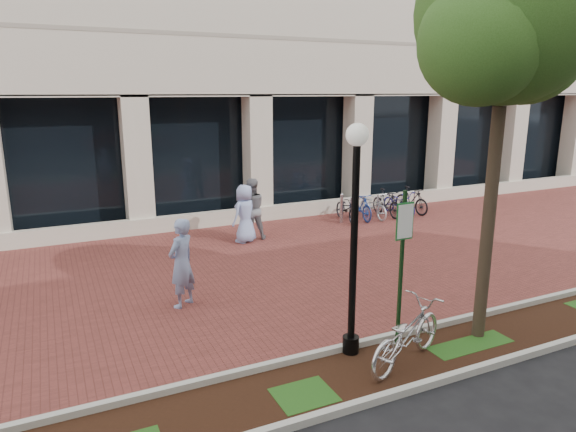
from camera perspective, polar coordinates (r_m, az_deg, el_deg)
name	(u,v)px	position (r m, az deg, el deg)	size (l,w,h in m)	color
ground	(258,269)	(12.93, -3.38, -5.89)	(120.00, 120.00, 0.00)	black
brick_plaza	(258,269)	(12.93, -3.38, -5.87)	(40.00, 9.00, 0.01)	brown
planting_strip	(380,368)	(8.71, 10.22, -16.32)	(40.00, 1.50, 0.01)	black
curb_plaza_side	(355,345)	(9.22, 7.46, -14.02)	(40.00, 0.12, 0.12)	#B6B6AC
curb_street_side	(410,389)	(8.17, 13.42, -18.21)	(40.00, 0.12, 0.12)	#B6B6AC
parking_sign	(402,253)	(8.63, 12.60, -4.04)	(0.34, 0.07, 2.79)	#153B19
lamppost	(354,228)	(8.28, 7.38, -1.38)	(0.36, 0.36, 3.86)	black
street_tree	(508,24)	(9.34, 23.27, 18.98)	(3.51, 2.93, 7.02)	#423425
locked_bicycle	(406,334)	(8.69, 13.02, -12.67)	(0.69, 1.98, 1.04)	silver
pedestrian_left	(182,263)	(10.68, -11.74, -5.15)	(0.68, 0.45, 1.87)	#8599C7
pedestrian_mid	(251,209)	(15.26, -4.13, 0.77)	(0.90, 0.70, 1.85)	slate
pedestrian_right	(245,214)	(14.97, -4.82, 0.25)	(0.84, 0.55, 1.72)	#94A8DD
bollard	(341,208)	(17.30, 5.96, 0.90)	(0.12, 0.12, 1.02)	#AEAFB3
bike_rack_cluster	(379,204)	(18.31, 10.13, 1.28)	(3.48, 1.73, 0.97)	black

